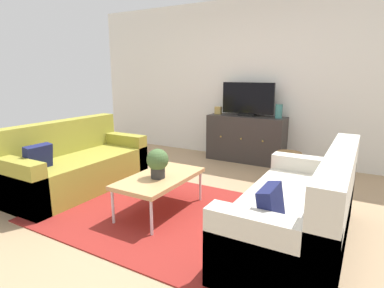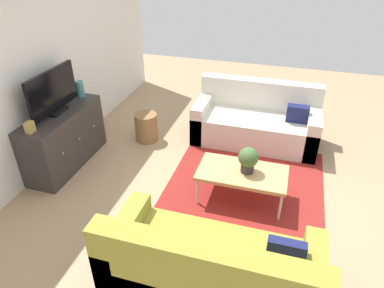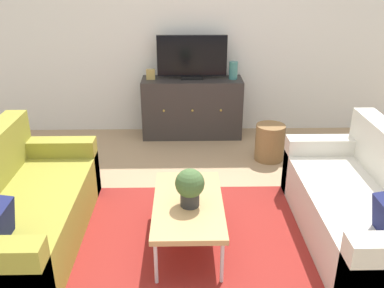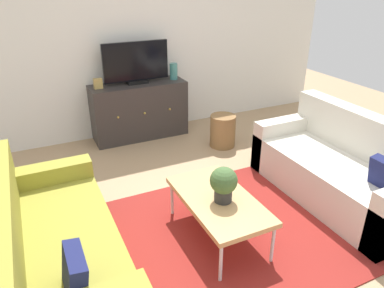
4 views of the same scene
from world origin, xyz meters
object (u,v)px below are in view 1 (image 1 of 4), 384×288
object	(u,v)px
glass_vase	(279,111)
mantel_clock	(218,110)
couch_left_side	(74,167)
coffee_table	(160,179)
couch_right_side	(304,216)
potted_plant	(158,162)
wicker_basket	(288,168)
flat_screen_tv	(248,99)
tv_console	(246,139)

from	to	relation	value
glass_vase	mantel_clock	size ratio (longest dim) A/B	1.72
couch_left_side	coffee_table	bearing A→B (deg)	-1.13
couch_right_side	glass_vase	distance (m)	2.60
potted_plant	glass_vase	distance (m)	2.54
coffee_table	wicker_basket	size ratio (longest dim) A/B	2.37
couch_left_side	couch_right_side	distance (m)	2.87
flat_screen_tv	potted_plant	bearing A→B (deg)	-91.53
couch_right_side	tv_console	distance (m)	2.76
potted_plant	mantel_clock	size ratio (longest dim) A/B	2.39
flat_screen_tv	mantel_clock	bearing A→B (deg)	-177.84
wicker_basket	couch_right_side	bearing A→B (deg)	-72.53
potted_plant	glass_vase	bearing A→B (deg)	76.33
mantel_clock	coffee_table	bearing A→B (deg)	-79.36
mantel_clock	wicker_basket	distance (m)	1.75
couch_left_side	tv_console	distance (m)	2.79
couch_right_side	wicker_basket	distance (m)	1.67
potted_plant	couch_left_side	bearing A→B (deg)	176.85
tv_console	couch_right_side	bearing A→B (deg)	-59.49
glass_vase	wicker_basket	xyz separation A→B (m)	(0.37, -0.78, -0.67)
coffee_table	flat_screen_tv	distance (m)	2.52
glass_vase	mantel_clock	xyz separation A→B (m)	(-1.06, 0.00, -0.05)
coffee_table	potted_plant	xyz separation A→B (m)	(0.01, -0.05, 0.20)
couch_right_side	tv_console	xyz separation A→B (m)	(-1.40, 2.37, 0.10)
glass_vase	wicker_basket	bearing A→B (deg)	-64.83
couch_right_side	coffee_table	distance (m)	1.48
couch_right_side	coffee_table	size ratio (longest dim) A/B	1.76
mantel_clock	couch_left_side	bearing A→B (deg)	-111.62
couch_left_side	potted_plant	bearing A→B (deg)	-3.15
flat_screen_tv	glass_vase	size ratio (longest dim) A/B	3.96
flat_screen_tv	couch_right_side	bearing A→B (deg)	-59.70
glass_vase	potted_plant	bearing A→B (deg)	-103.67
couch_right_side	potted_plant	size ratio (longest dim) A/B	5.78
coffee_table	tv_console	bearing A→B (deg)	88.12
flat_screen_tv	mantel_clock	world-z (taller)	flat_screen_tv
coffee_table	mantel_clock	xyz separation A→B (m)	(-0.45, 2.40, 0.47)
couch_left_side	flat_screen_tv	xyz separation A→B (m)	(1.47, 2.39, 0.76)
flat_screen_tv	mantel_clock	size ratio (longest dim) A/B	6.82
tv_console	wicker_basket	distance (m)	1.20
wicker_basket	coffee_table	bearing A→B (deg)	-121.14
coffee_table	potted_plant	size ratio (longest dim) A/B	3.28
couch_left_side	wicker_basket	xyz separation A→B (m)	(2.37, 1.59, -0.08)
couch_left_side	potted_plant	world-z (taller)	couch_left_side
coffee_table	potted_plant	distance (m)	0.21
flat_screen_tv	mantel_clock	xyz separation A→B (m)	(-0.53, -0.02, -0.21)
tv_console	coffee_table	bearing A→B (deg)	-91.88
couch_right_side	couch_left_side	bearing A→B (deg)	180.00
wicker_basket	tv_console	bearing A→B (deg)	138.91
couch_left_side	flat_screen_tv	bearing A→B (deg)	58.43
tv_console	glass_vase	distance (m)	0.73
coffee_table	flat_screen_tv	xyz separation A→B (m)	(0.08, 2.42, 0.68)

